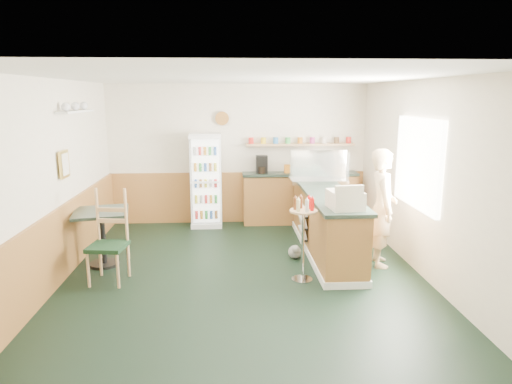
{
  "coord_description": "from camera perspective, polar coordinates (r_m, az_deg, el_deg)",
  "views": [
    {
      "loc": [
        -0.18,
        -5.87,
        2.48
      ],
      "look_at": [
        0.21,
        0.6,
        1.1
      ],
      "focal_mm": 32.0,
      "sensor_mm": 36.0,
      "label": 1
    }
  ],
  "objects": [
    {
      "name": "ground",
      "position": [
        6.38,
        -1.58,
        -10.9
      ],
      "size": [
        6.0,
        6.0,
        0.0
      ],
      "primitive_type": "plane",
      "color": "black",
      "rests_on": "ground"
    },
    {
      "name": "room_envelope",
      "position": [
        6.67,
        -3.81,
        3.72
      ],
      "size": [
        5.04,
        6.02,
        2.72
      ],
      "color": "beige",
      "rests_on": "ground"
    },
    {
      "name": "service_counter",
      "position": [
        7.4,
        8.66,
        -4.0
      ],
      "size": [
        0.68,
        3.01,
        1.01
      ],
      "color": "#A26A34",
      "rests_on": "ground"
    },
    {
      "name": "back_counter",
      "position": [
        8.99,
        5.4,
        -0.47
      ],
      "size": [
        2.24,
        0.42,
        1.69
      ],
      "color": "#A26A34",
      "rests_on": "ground"
    },
    {
      "name": "drinks_fridge",
      "position": [
        8.77,
        -6.25,
        1.46
      ],
      "size": [
        0.59,
        0.52,
        1.78
      ],
      "color": "white",
      "rests_on": "ground"
    },
    {
      "name": "display_case",
      "position": [
        7.89,
        7.81,
        3.12
      ],
      "size": [
        0.96,
        0.5,
        0.55
      ],
      "color": "silver",
      "rests_on": "service_counter"
    },
    {
      "name": "cash_register",
      "position": [
        6.14,
        11.08,
        -0.95
      ],
      "size": [
        0.46,
        0.48,
        0.24
      ],
      "primitive_type": "cube",
      "rotation": [
        0.0,
        0.0,
        0.11
      ],
      "color": "beige",
      "rests_on": "service_counter"
    },
    {
      "name": "shopkeeper",
      "position": [
        6.92,
        15.49,
        -1.93
      ],
      "size": [
        0.49,
        0.63,
        1.74
      ],
      "primitive_type": "imported",
      "rotation": [
        0.0,
        0.0,
        1.43
      ],
      "color": "tan",
      "rests_on": "ground"
    },
    {
      "name": "condiment_stand",
      "position": [
        6.15,
        5.92,
        -4.47
      ],
      "size": [
        0.37,
        0.37,
        1.15
      ],
      "rotation": [
        0.0,
        0.0,
        -0.31
      ],
      "color": "silver",
      "rests_on": "ground"
    },
    {
      "name": "newspaper_rack",
      "position": [
        7.35,
        5.9,
        -3.77
      ],
      "size": [
        0.09,
        0.45,
        0.53
      ],
      "color": "black",
      "rests_on": "ground"
    },
    {
      "name": "cafe_table",
      "position": [
        7.07,
        -18.7,
        -4.18
      ],
      "size": [
        0.9,
        0.9,
        0.84
      ],
      "rotation": [
        0.0,
        0.0,
        0.2
      ],
      "color": "black",
      "rests_on": "ground"
    },
    {
      "name": "cafe_chair",
      "position": [
        6.5,
        -17.93,
        -4.93
      ],
      "size": [
        0.52,
        0.52,
        1.25
      ],
      "rotation": [
        0.0,
        0.0,
        -0.13
      ],
      "color": "black",
      "rests_on": "ground"
    },
    {
      "name": "dog_doorstop",
      "position": [
        7.13,
        4.88,
        -7.41
      ],
      "size": [
        0.2,
        0.26,
        0.25
      ],
      "rotation": [
        0.0,
        0.0,
        -0.3
      ],
      "color": "gray",
      "rests_on": "ground"
    }
  ]
}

